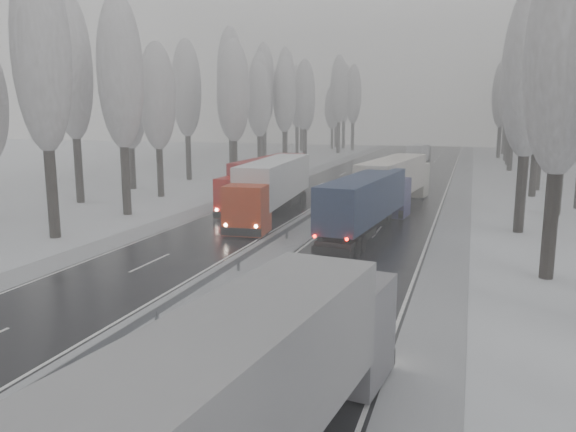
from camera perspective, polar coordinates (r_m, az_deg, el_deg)
The scene contains 54 objects.
ground at distance 19.62m, azimuth -19.39°, elevation -14.59°, with size 260.00×260.00×0.00m, color silver.
carriageway_right at distance 45.06m, azimuth 10.26°, elevation -0.09°, with size 7.50×200.00×0.03m, color black.
carriageway_left at distance 47.60m, azimuth -2.35°, elevation 0.63°, with size 7.50×200.00×0.03m, color black.
median_slush at distance 46.05m, azimuth 3.78°, elevation 0.29°, with size 3.00×200.00×0.04m, color #A1A3A8.
shoulder_right at distance 44.68m, azimuth 16.55°, elevation -0.44°, with size 2.40×200.00×0.04m, color #A1A3A8.
shoulder_left at distance 49.53m, azimuth -7.73°, elevation 0.93°, with size 2.40×200.00×0.04m, color #A1A3A8.
median_guardrail at distance 45.94m, azimuth 3.78°, elevation 0.99°, with size 0.12×200.00×0.76m.
tree_16 at distance 29.96m, azimuth 26.30°, elevation 14.29°, with size 3.60×3.60×16.53m.
tree_18 at distance 41.18m, azimuth 23.36°, elevation 13.21°, with size 3.60×3.60×16.58m.
tree_20 at distance 49.59m, azimuth 26.48°, elevation 11.71°, with size 3.60×3.60×15.71m.
tree_22 at distance 59.85m, azimuth 24.24°, elevation 11.57°, with size 3.60×3.60×15.86m.
tree_24 at distance 65.49m, azimuth 24.73°, elevation 13.95°, with size 3.60×3.60×20.49m.
tree_26 at distance 75.58m, azimuth 23.55°, elevation 12.61°, with size 3.60×3.60×18.78m.
tree_28 at distance 86.16m, azimuth 22.10°, elevation 12.69°, with size 3.60×3.60×19.62m.
tree_29 at distance 90.82m, azimuth 26.63°, elevation 11.59°, with size 3.60×3.60×18.11m.
tree_30 at distance 95.84m, azimuth 21.82°, elevation 11.73°, with size 3.60×3.60×17.86m.
tree_31 at distance 100.34m, azimuth 25.14°, elevation 11.67°, with size 3.60×3.60×18.58m.
tree_32 at distance 103.33m, azimuth 21.59°, elevation 11.41°, with size 3.60×3.60×17.33m.
tree_33 at distance 107.49m, azimuth 23.10°, elevation 10.22°, with size 3.60×3.60×14.33m.
tree_34 at distance 110.39m, azimuth 20.92°, elevation 11.44°, with size 3.60×3.60×17.63m.
tree_35 at distance 115.13m, azimuth 25.51°, elevation 11.25°, with size 3.60×3.60×18.25m.
tree_36 at distance 120.33m, azimuth 21.40°, elevation 12.06°, with size 3.60×3.60×20.23m.
tree_37 at distance 124.78m, azimuth 24.48°, elevation 10.63°, with size 3.60×3.60×16.37m.
tree_38 at distance 130.92m, azimuth 21.87°, elevation 11.21°, with size 3.60×3.60×17.97m.
tree_39 at distance 135.07m, azimuth 22.95°, elevation 10.61°, with size 3.60×3.60×16.19m.
tree_56 at distance 39.53m, azimuth -23.75°, elevation 14.77°, with size 3.60×3.60×18.12m.
tree_58 at distance 46.73m, azimuth -16.67°, elevation 13.68°, with size 3.60×3.60×17.21m.
tree_59 at distance 54.56m, azimuth -21.10°, elevation 13.70°, with size 3.60×3.60×18.41m.
tree_60 at distance 56.18m, azimuth -13.15°, elevation 11.67°, with size 3.60×3.60×14.84m.
tree_61 at distance 62.64m, azimuth -15.81°, elevation 10.87°, with size 3.60×3.60×13.95m.
tree_62 at distance 62.94m, azimuth -5.55°, elevation 12.42°, with size 3.60×3.60×16.04m.
tree_63 at distance 70.01m, azimuth -10.29°, elevation 12.54°, with size 3.60×3.60×16.88m.
tree_64 at distance 72.89m, azimuth -5.83°, elevation 11.82°, with size 3.60×3.60×15.42m.
tree_65 at distance 77.38m, azimuth -5.88°, elevation 13.66°, with size 3.60×3.60×19.48m.
tree_66 at distance 81.75m, azimuth -2.97°, elevation 11.62°, with size 3.60×3.60×15.23m.
tree_67 at distance 86.01m, azimuth -2.88°, elevation 12.35°, with size 3.60×3.60×17.09m.
tree_68 at distance 87.60m, azimuth -0.36°, elevation 12.15°, with size 3.60×3.60×16.65m.
tree_69 at distance 93.06m, azimuth -2.46°, elevation 13.09°, with size 3.60×3.60×19.35m.
tree_70 at distance 97.15m, azimuth 1.71°, elevation 12.14°, with size 3.60×3.60×17.09m.
tree_71 at distance 102.45m, azimuth -0.25°, elevation 12.95°, with size 3.60×3.60×19.61m.
tree_72 at distance 106.82m, azimuth 1.79°, elevation 11.30°, with size 3.60×3.60×15.11m.
tree_73 at distance 111.51m, azimuth 0.93°, elevation 11.96°, with size 3.60×3.60×17.22m.
tree_74 at distance 116.36m, azimuth 5.21°, elevation 12.63°, with size 3.60×3.60×19.68m.
tree_75 at distance 122.55m, azimuth 1.38°, elevation 12.23°, with size 3.60×3.60×18.60m.
tree_76 at distance 125.28m, azimuth 6.66°, elevation 12.11°, with size 3.60×3.60×18.55m.
tree_77 at distance 130.36m, azimuth 4.53°, elevation 10.89°, with size 3.60×3.60×14.32m.
tree_78 at distance 132.48m, azimuth 5.73°, elevation 12.31°, with size 3.60×3.60×19.55m.
tree_79 at distance 136.95m, azimuth 4.93°, elevation 11.60°, with size 3.60×3.60×17.07m.
truck_grey_tarp at distance 11.53m, azimuth -6.29°, elevation -19.00°, with size 4.56×16.51×4.20m.
truck_blue_box at distance 38.09m, azimuth 8.22°, elevation 1.64°, with size 3.97×15.89×4.04m.
truck_cream_box at distance 49.28m, azimuth 10.94°, elevation 3.73°, with size 4.57×17.00×4.32m.
box_truck_distant at distance 97.36m, azimuth 13.19°, elevation 6.25°, with size 3.43×8.09×2.93m.
truck_red_white at distance 43.88m, azimuth -1.65°, elevation 3.20°, with size 4.28×17.44×4.44m.
truck_red_red at distance 49.80m, azimuth -2.29°, elevation 3.85°, with size 2.63×16.16×4.14m.
Camera 1 is at (11.20, -13.93, 8.10)m, focal length 35.00 mm.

